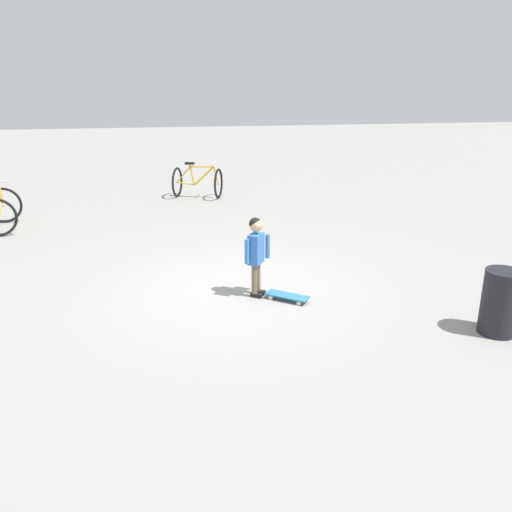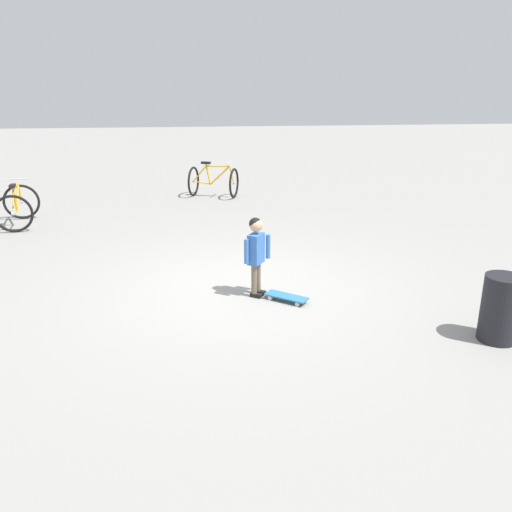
% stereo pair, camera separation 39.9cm
% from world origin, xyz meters
% --- Properties ---
extents(ground_plane, '(50.00, 50.00, 0.00)m').
position_xyz_m(ground_plane, '(0.00, 0.00, 0.00)').
color(ground_plane, gray).
extents(child_person, '(0.36, 0.28, 1.06)m').
position_xyz_m(child_person, '(-0.21, 0.27, 0.66)').
color(child_person, brown).
rests_on(child_person, ground).
extents(skateboard, '(0.56, 0.49, 0.07)m').
position_xyz_m(skateboard, '(-0.58, 0.51, 0.06)').
color(skateboard, teal).
rests_on(skateboard, ground).
extents(bicycle_near, '(0.86, 1.16, 0.85)m').
position_xyz_m(bicycle_near, '(4.00, -3.70, 0.38)').
color(bicycle_near, black).
rests_on(bicycle_near, ground).
extents(bicycle_mid, '(1.25, 1.03, 0.85)m').
position_xyz_m(bicycle_mid, '(0.14, -5.87, 0.38)').
color(bicycle_mid, black).
rests_on(bicycle_mid, ground).
extents(trash_bin, '(0.41, 0.41, 0.75)m').
position_xyz_m(trash_bin, '(-2.71, 1.80, 0.37)').
color(trash_bin, black).
rests_on(trash_bin, ground).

